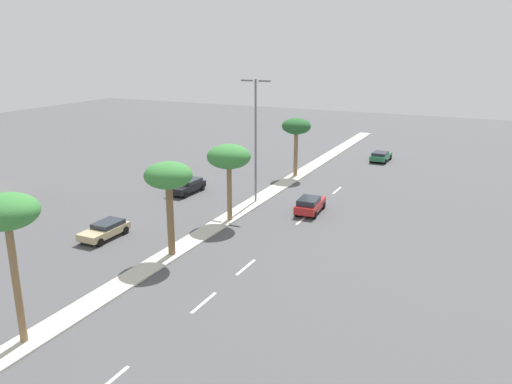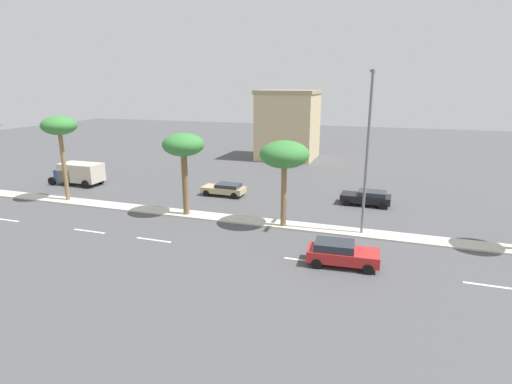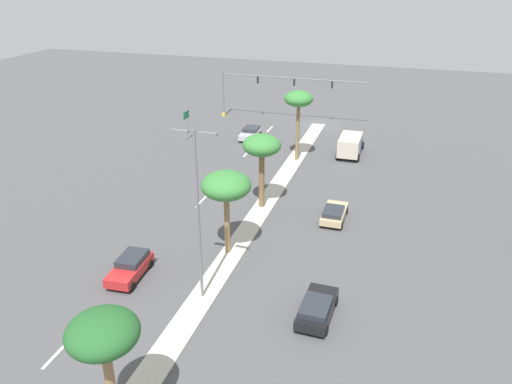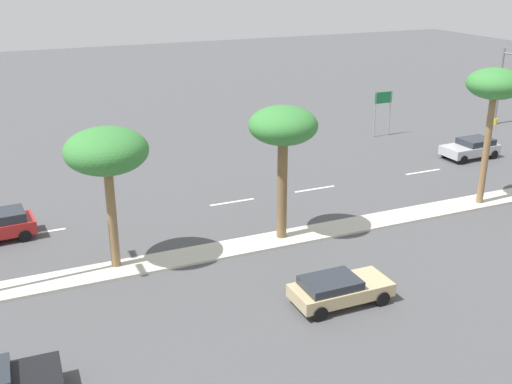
{
  "view_description": "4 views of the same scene",
  "coord_description": "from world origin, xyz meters",
  "px_view_note": "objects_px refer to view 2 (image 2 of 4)",
  "views": [
    {
      "loc": [
        20.69,
        -1.46,
        14.89
      ],
      "look_at": [
        3.75,
        34.03,
        3.5
      ],
      "focal_mm": 36.13,
      "sensor_mm": 36.0,
      "label": 1
    },
    {
      "loc": [
        29.15,
        43.2,
        10.79
      ],
      "look_at": [
        -1.8,
        32.87,
        2.01
      ],
      "focal_mm": 28.26,
      "sensor_mm": 36.0,
      "label": 2
    },
    {
      "loc": [
        -11.8,
        67.76,
        20.63
      ],
      "look_at": [
        -0.69,
        31.81,
        3.6
      ],
      "focal_mm": 35.71,
      "sensor_mm": 36.0,
      "label": 3
    },
    {
      "loc": [
        -26.2,
        40.34,
        13.6
      ],
      "look_at": [
        0.37,
        28.65,
        2.71
      ],
      "focal_mm": 43.74,
      "sensor_mm": 36.0,
      "label": 4
    }
  ],
  "objects_px": {
    "street_lamp_front": "(368,143)",
    "sedan_tan_right": "(225,189)",
    "commercial_building": "(288,125)",
    "box_truck": "(78,173)",
    "palm_tree_leading": "(284,156)",
    "sedan_black_rear": "(367,197)",
    "sedan_red_front": "(341,253)",
    "palm_tree_right": "(59,128)",
    "palm_tree_near": "(183,147)"
  },
  "relations": [
    {
      "from": "street_lamp_front",
      "to": "sedan_black_rear",
      "type": "relative_size",
      "value": 2.59
    },
    {
      "from": "sedan_tan_right",
      "to": "box_truck",
      "type": "bearing_deg",
      "value": -87.02
    },
    {
      "from": "palm_tree_right",
      "to": "palm_tree_near",
      "type": "height_order",
      "value": "palm_tree_right"
    },
    {
      "from": "sedan_black_rear",
      "to": "box_truck",
      "type": "height_order",
      "value": "box_truck"
    },
    {
      "from": "commercial_building",
      "to": "sedan_tan_right",
      "type": "xyz_separation_m",
      "value": [
        22.54,
        -0.8,
        -4.3
      ]
    },
    {
      "from": "palm_tree_leading",
      "to": "sedan_black_rear",
      "type": "relative_size",
      "value": 1.48
    },
    {
      "from": "palm_tree_near",
      "to": "sedan_black_rear",
      "type": "height_order",
      "value": "palm_tree_near"
    },
    {
      "from": "commercial_building",
      "to": "sedan_red_front",
      "type": "height_order",
      "value": "commercial_building"
    },
    {
      "from": "palm_tree_leading",
      "to": "sedan_tan_right",
      "type": "bearing_deg",
      "value": -131.62
    },
    {
      "from": "palm_tree_near",
      "to": "sedan_tan_right",
      "type": "relative_size",
      "value": 1.62
    },
    {
      "from": "palm_tree_near",
      "to": "sedan_tan_right",
      "type": "distance_m",
      "value": 8.55
    },
    {
      "from": "street_lamp_front",
      "to": "sedan_black_rear",
      "type": "height_order",
      "value": "street_lamp_front"
    },
    {
      "from": "street_lamp_front",
      "to": "sedan_tan_right",
      "type": "bearing_deg",
      "value": -115.73
    },
    {
      "from": "commercial_building",
      "to": "sedan_tan_right",
      "type": "height_order",
      "value": "commercial_building"
    },
    {
      "from": "street_lamp_front",
      "to": "sedan_black_rear",
      "type": "xyz_separation_m",
      "value": [
        -7.76,
        -0.12,
        -6.06
      ]
    },
    {
      "from": "street_lamp_front",
      "to": "palm_tree_leading",
      "type": "bearing_deg",
      "value": -86.71
    },
    {
      "from": "palm_tree_right",
      "to": "palm_tree_near",
      "type": "bearing_deg",
      "value": 88.39
    },
    {
      "from": "street_lamp_front",
      "to": "box_truck",
      "type": "relative_size",
      "value": 2.02
    },
    {
      "from": "sedan_red_front",
      "to": "sedan_tan_right",
      "type": "distance_m",
      "value": 18.01
    },
    {
      "from": "commercial_building",
      "to": "box_truck",
      "type": "bearing_deg",
      "value": -37.28
    },
    {
      "from": "sedan_black_rear",
      "to": "palm_tree_leading",
      "type": "bearing_deg",
      "value": -35.62
    },
    {
      "from": "sedan_black_rear",
      "to": "sedan_red_front",
      "type": "distance_m",
      "value": 13.66
    },
    {
      "from": "sedan_black_rear",
      "to": "sedan_red_front",
      "type": "xyz_separation_m",
      "value": [
        13.64,
        -0.71,
        0.05
      ]
    },
    {
      "from": "palm_tree_near",
      "to": "sedan_red_front",
      "type": "height_order",
      "value": "palm_tree_near"
    },
    {
      "from": "palm_tree_leading",
      "to": "sedan_red_front",
      "type": "xyz_separation_m",
      "value": [
        5.54,
        5.09,
        -4.84
      ]
    },
    {
      "from": "palm_tree_right",
      "to": "sedan_tan_right",
      "type": "distance_m",
      "value": 16.19
    },
    {
      "from": "palm_tree_near",
      "to": "sedan_red_front",
      "type": "bearing_deg",
      "value": 67.17
    },
    {
      "from": "palm_tree_right",
      "to": "box_truck",
      "type": "xyz_separation_m",
      "value": [
        -5.55,
        -3.55,
        -5.63
      ]
    },
    {
      "from": "palm_tree_leading",
      "to": "street_lamp_front",
      "type": "xyz_separation_m",
      "value": [
        -0.34,
        5.93,
        1.18
      ]
    },
    {
      "from": "palm_tree_leading",
      "to": "box_truck",
      "type": "distance_m",
      "value": 25.99
    },
    {
      "from": "palm_tree_right",
      "to": "street_lamp_front",
      "type": "height_order",
      "value": "street_lamp_front"
    },
    {
      "from": "palm_tree_leading",
      "to": "street_lamp_front",
      "type": "distance_m",
      "value": 6.05
    },
    {
      "from": "palm_tree_right",
      "to": "palm_tree_leading",
      "type": "relative_size",
      "value": 1.19
    },
    {
      "from": "palm_tree_near",
      "to": "palm_tree_leading",
      "type": "distance_m",
      "value": 8.52
    },
    {
      "from": "commercial_building",
      "to": "sedan_black_rear",
      "type": "xyz_separation_m",
      "value": [
        21.42,
        12.86,
        -4.24
      ]
    },
    {
      "from": "commercial_building",
      "to": "palm_tree_near",
      "type": "distance_m",
      "value": 29.38
    },
    {
      "from": "sedan_tan_right",
      "to": "sedan_red_front",
      "type": "bearing_deg",
      "value": 45.97
    },
    {
      "from": "sedan_red_front",
      "to": "sedan_tan_right",
      "type": "bearing_deg",
      "value": -134.03
    },
    {
      "from": "sedan_red_front",
      "to": "box_truck",
      "type": "height_order",
      "value": "box_truck"
    },
    {
      "from": "street_lamp_front",
      "to": "box_truck",
      "type": "xyz_separation_m",
      "value": [
        -5.76,
        -30.82,
        -5.49
      ]
    },
    {
      "from": "palm_tree_right",
      "to": "sedan_tan_right",
      "type": "xyz_separation_m",
      "value": [
        -6.43,
        13.47,
        -6.26
      ]
    },
    {
      "from": "street_lamp_front",
      "to": "sedan_tan_right",
      "type": "relative_size",
      "value": 2.75
    },
    {
      "from": "sedan_black_rear",
      "to": "sedan_red_front",
      "type": "bearing_deg",
      "value": -2.98
    },
    {
      "from": "palm_tree_right",
      "to": "palm_tree_near",
      "type": "relative_size",
      "value": 1.15
    },
    {
      "from": "street_lamp_front",
      "to": "sedan_tan_right",
      "type": "xyz_separation_m",
      "value": [
        -6.64,
        -13.79,
        -6.12
      ]
    },
    {
      "from": "palm_tree_right",
      "to": "palm_tree_leading",
      "type": "height_order",
      "value": "palm_tree_right"
    },
    {
      "from": "box_truck",
      "to": "sedan_tan_right",
      "type": "bearing_deg",
      "value": 92.98
    },
    {
      "from": "sedan_black_rear",
      "to": "commercial_building",
      "type": "bearing_deg",
      "value": -149.03
    },
    {
      "from": "sedan_black_rear",
      "to": "sedan_red_front",
      "type": "relative_size",
      "value": 1.02
    },
    {
      "from": "commercial_building",
      "to": "box_truck",
      "type": "relative_size",
      "value": 1.72
    }
  ]
}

